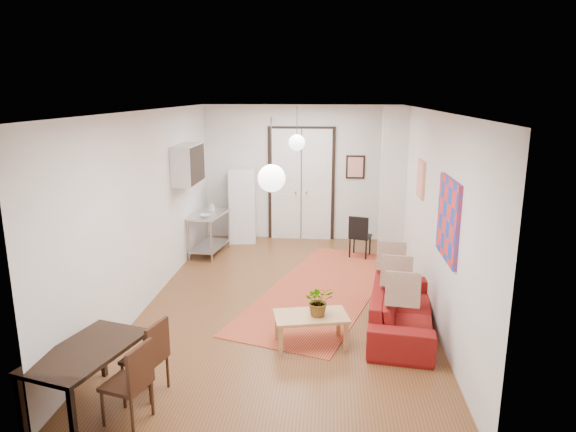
# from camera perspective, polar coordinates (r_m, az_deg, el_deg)

# --- Properties ---
(floor) EXTENTS (7.00, 7.00, 0.00)m
(floor) POSITION_cam_1_polar(r_m,az_deg,el_deg) (8.12, -0.05, -9.26)
(floor) COLOR brown
(floor) RESTS_ON ground
(ceiling) EXTENTS (4.20, 7.00, 0.02)m
(ceiling) POSITION_cam_1_polar(r_m,az_deg,el_deg) (7.48, -0.06, 11.65)
(ceiling) COLOR silver
(ceiling) RESTS_ON wall_back
(wall_back) EXTENTS (4.20, 0.02, 2.90)m
(wall_back) POSITION_cam_1_polar(r_m,az_deg,el_deg) (11.10, 1.51, 4.78)
(wall_back) COLOR silver
(wall_back) RESTS_ON floor
(wall_front) EXTENTS (4.20, 0.02, 2.90)m
(wall_front) POSITION_cam_1_polar(r_m,az_deg,el_deg) (4.35, -4.08, -9.53)
(wall_front) COLOR silver
(wall_front) RESTS_ON floor
(wall_left) EXTENTS (0.02, 7.00, 2.90)m
(wall_left) POSITION_cam_1_polar(r_m,az_deg,el_deg) (8.12, -14.98, 1.02)
(wall_left) COLOR silver
(wall_left) RESTS_ON floor
(wall_right) EXTENTS (0.02, 7.00, 2.90)m
(wall_right) POSITION_cam_1_polar(r_m,az_deg,el_deg) (7.78, 15.54, 0.44)
(wall_right) COLOR silver
(wall_right) RESTS_ON floor
(double_doors) EXTENTS (1.44, 0.06, 2.50)m
(double_doors) POSITION_cam_1_polar(r_m,az_deg,el_deg) (11.10, 1.49, 3.47)
(double_doors) COLOR white
(double_doors) RESTS_ON wall_back
(stub_partition) EXTENTS (0.50, 0.10, 2.90)m
(stub_partition) POSITION_cam_1_polar(r_m,az_deg,el_deg) (10.22, 11.62, 3.73)
(stub_partition) COLOR silver
(stub_partition) RESTS_ON floor
(wall_cabinet) EXTENTS (0.35, 1.00, 0.70)m
(wall_cabinet) POSITION_cam_1_polar(r_m,az_deg,el_deg) (9.40, -11.05, 5.69)
(wall_cabinet) COLOR silver
(wall_cabinet) RESTS_ON wall_left
(painting_popart) EXTENTS (0.05, 1.00, 1.00)m
(painting_popart) POSITION_cam_1_polar(r_m,az_deg,el_deg) (6.54, 17.38, -0.34)
(painting_popart) COLOR red
(painting_popart) RESTS_ON wall_right
(painting_abstract) EXTENTS (0.05, 0.50, 0.60)m
(painting_abstract) POSITION_cam_1_polar(r_m,az_deg,el_deg) (8.48, 14.56, 3.98)
(painting_abstract) COLOR #EEE0C6
(painting_abstract) RESTS_ON wall_right
(poster_back) EXTENTS (0.40, 0.03, 0.50)m
(poster_back) POSITION_cam_1_polar(r_m,az_deg,el_deg) (11.04, 7.50, 5.41)
(poster_back) COLOR red
(poster_back) RESTS_ON wall_back
(print_left) EXTENTS (0.03, 0.44, 0.54)m
(print_left) POSITION_cam_1_polar(r_m,az_deg,el_deg) (9.91, -11.12, 6.38)
(print_left) COLOR #91573C
(print_left) RESTS_ON wall_left
(pendant_back) EXTENTS (0.30, 0.30, 0.80)m
(pendant_back) POSITION_cam_1_polar(r_m,az_deg,el_deg) (9.52, 0.99, 8.16)
(pendant_back) COLOR silver
(pendant_back) RESTS_ON ceiling
(pendant_front) EXTENTS (0.30, 0.30, 0.80)m
(pendant_front) POSITION_cam_1_polar(r_m,az_deg,el_deg) (5.56, -1.83, 4.23)
(pendant_front) COLOR silver
(pendant_front) RESTS_ON ceiling
(kilim_rug) EXTENTS (2.83, 4.60, 0.01)m
(kilim_rug) POSITION_cam_1_polar(r_m,az_deg,el_deg) (8.52, 3.89, -8.12)
(kilim_rug) COLOR #B9512E
(kilim_rug) RESTS_ON floor
(sofa) EXTENTS (2.15, 1.08, 0.60)m
(sofa) POSITION_cam_1_polar(r_m,az_deg,el_deg) (7.22, 12.56, -10.04)
(sofa) COLOR maroon
(sofa) RESTS_ON floor
(coffee_table) EXTENTS (1.01, 0.70, 0.41)m
(coffee_table) POSITION_cam_1_polar(r_m,az_deg,el_deg) (6.64, 2.55, -11.35)
(coffee_table) COLOR tan
(coffee_table) RESTS_ON floor
(potted_plant) EXTENTS (0.38, 0.42, 0.40)m
(potted_plant) POSITION_cam_1_polar(r_m,az_deg,el_deg) (6.54, 3.46, -9.35)
(potted_plant) COLOR #325D2A
(potted_plant) RESTS_ON coffee_table
(kitchen_counter) EXTENTS (0.68, 1.14, 0.83)m
(kitchen_counter) POSITION_cam_1_polar(r_m,az_deg,el_deg) (10.29, -8.74, -1.37)
(kitchen_counter) COLOR #B4B7B9
(kitchen_counter) RESTS_ON floor
(bowl) EXTENTS (0.23, 0.23, 0.05)m
(bowl) POSITION_cam_1_polar(r_m,az_deg,el_deg) (9.93, -9.20, 0.03)
(bowl) COLOR beige
(bowl) RESTS_ON kitchen_counter
(soap_bottle) EXTENTS (0.09, 0.09, 0.17)m
(soap_bottle) POSITION_cam_1_polar(r_m,az_deg,el_deg) (10.44, -8.50, 1.07)
(soap_bottle) COLOR teal
(soap_bottle) RESTS_ON kitchen_counter
(fridge) EXTENTS (0.61, 0.61, 1.54)m
(fridge) POSITION_cam_1_polar(r_m,az_deg,el_deg) (11.03, -5.09, 1.08)
(fridge) COLOR white
(fridge) RESTS_ON floor
(dining_table) EXTENTS (0.99, 1.35, 0.67)m
(dining_table) POSITION_cam_1_polar(r_m,az_deg,el_deg) (5.67, -21.44, -14.28)
(dining_table) COLOR black
(dining_table) RESTS_ON floor
(dining_chair_near) EXTENTS (0.48, 0.60, 0.83)m
(dining_chair_near) POSITION_cam_1_polar(r_m,az_deg,el_deg) (5.90, -15.43, -13.94)
(dining_chair_near) COLOR #331810
(dining_chair_near) RESTS_ON floor
(dining_chair_far) EXTENTS (0.48, 0.60, 0.83)m
(dining_chair_far) POSITION_cam_1_polar(r_m,az_deg,el_deg) (5.49, -17.26, -16.25)
(dining_chair_far) COLOR #331810
(dining_chair_far) RESTS_ON floor
(black_side_chair) EXTENTS (0.48, 0.49, 0.84)m
(black_side_chair) POSITION_cam_1_polar(r_m,az_deg,el_deg) (10.18, 8.03, -1.72)
(black_side_chair) COLOR black
(black_side_chair) RESTS_ON floor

